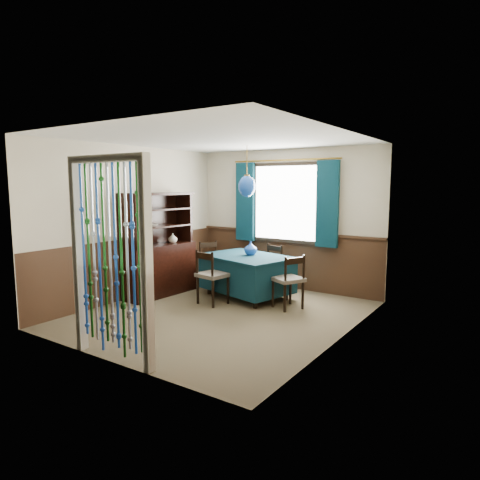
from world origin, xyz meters
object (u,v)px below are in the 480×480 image
Objects in this scene: vase_sideboard at (173,237)px; vase_table at (251,249)px; pendant_lamp at (247,186)px; dining_table at (247,273)px; chair_right at (289,280)px; bowl_shelf at (152,225)px; chair_near at (211,275)px; chair_far at (269,266)px; chair_left at (212,263)px; sideboard at (159,260)px.

vase_table is at bearing 21.58° from vase_sideboard.
pendant_lamp is at bearing 17.73° from vase_sideboard.
vase_table reaches higher than dining_table.
vase_sideboard is (-2.17, -0.20, 0.52)m from chair_right.
vase_table is 1.68m from bowl_shelf.
chair_near is 1.30m from chair_far.
chair_near is 1.21m from chair_right.
bowl_shelf is at bearing -144.68° from pendant_lamp.
chair_right is at bearing 148.86° from chair_far.
dining_table is 0.94m from chair_left.
sideboard is 9.60× the size of vase_sideboard.
dining_table is at bearing 103.45° from chair_right.
chair_near is 4.03× the size of bowl_shelf.
chair_near is 1.03× the size of chair_left.
chair_far is at bearing 84.47° from chair_near.
pendant_lamp is (-0.90, 0.21, 1.40)m from chair_right.
dining_table is 1.76m from bowl_shelf.
chair_left is (-0.68, 0.89, -0.01)m from chair_near.
chair_left is 0.89m from vase_sideboard.
vase_sideboard is (-1.05, 0.26, 0.50)m from chair_near.
chair_near is at bearing 89.50° from chair_far.
pendant_lamp reaches higher than vase_table.
pendant_lamp is at bearing 31.21° from sideboard.
sideboard is at bearing 128.93° from chair_right.
chair_left reaches higher than chair_right.
chair_near is 1.05× the size of chair_far.
vase_sideboard is (-1.28, -0.51, 0.15)m from vase_table.
chair_far is 4.52× the size of vase_sideboard.
bowl_shelf reaches higher than dining_table.
vase_table is (0.01, 0.10, 0.40)m from dining_table.
sideboard is at bearing -0.29° from chair_left.
chair_left is at bearing 165.96° from pendant_lamp.
dining_table is 1.44m from vase_sideboard.
bowl_shelf is (-0.36, -1.13, 0.77)m from chair_left.
chair_right is 3.89× the size of bowl_shelf.
chair_near is at bearing 5.23° from sideboard.
chair_near is at bearing 12.64° from bowl_shelf.
vase_table is at bearing 34.29° from sideboard.
vase_table is at bearing 37.99° from bowl_shelf.
vase_sideboard is (-1.27, -0.41, 0.55)m from dining_table.
chair_far is 1.14m from chair_right.
vase_table is 0.97× the size of bowl_shelf.
vase_sideboard is (-1.36, -1.00, 0.52)m from chair_far.
bowl_shelf is 1.18× the size of vase_sideboard.
vase_table reaches higher than chair_far.
chair_left is 1.86m from chair_right.
chair_far reaches higher than dining_table.
vase_table is (-0.08, -0.49, 0.37)m from chair_far.
chair_left is 1.41m from bowl_shelf.
bowl_shelf reaches higher than chair_right.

